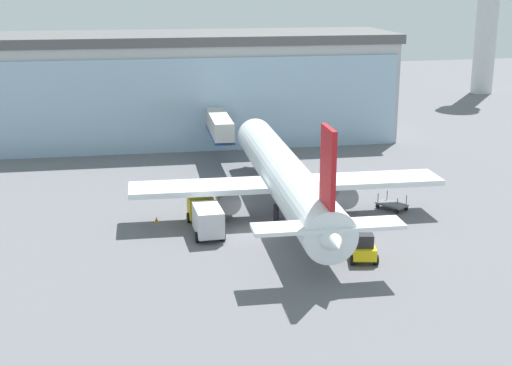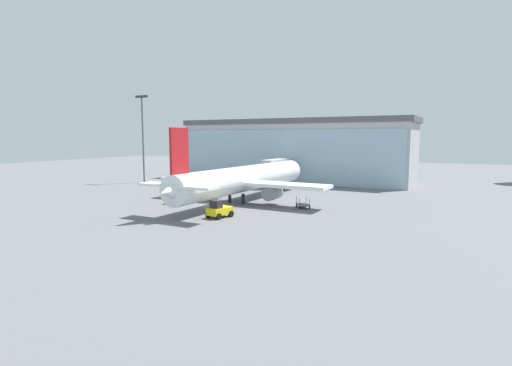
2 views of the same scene
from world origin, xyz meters
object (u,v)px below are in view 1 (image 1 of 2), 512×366
at_px(jet_bridge, 218,124).
at_px(pushback_tug, 363,248).
at_px(catering_truck, 206,216).
at_px(safety_cone_nose, 327,237).
at_px(baggage_cart, 392,204).
at_px(airplane, 285,177).
at_px(safety_cone_wingtip, 156,219).

xyz_separation_m(jet_bridge, pushback_tug, (5.20, -34.53, -3.33)).
distance_m(catering_truck, safety_cone_nose, 10.61).
height_order(jet_bridge, baggage_cart, jet_bridge).
distance_m(jet_bridge, airplane, 22.12).
bearing_deg(jet_bridge, airplane, -169.94).
relative_size(airplane, catering_truck, 5.24).
relative_size(airplane, safety_cone_wingtip, 69.65).
bearing_deg(safety_cone_wingtip, catering_truck, -41.43).
relative_size(baggage_cart, pushback_tug, 0.91).
distance_m(airplane, safety_cone_wingtip, 12.44).
height_order(airplane, catering_truck, airplane).
bearing_deg(pushback_tug, catering_truck, 63.67).
bearing_deg(baggage_cart, airplane, 52.71).
height_order(pushback_tug, safety_cone_nose, pushback_tug).
xyz_separation_m(jet_bridge, baggage_cart, (12.58, -23.28, -3.81)).
distance_m(catering_truck, baggage_cart, 18.46).
distance_m(airplane, pushback_tug, 13.14).
bearing_deg(catering_truck, safety_cone_nose, -113.58).
xyz_separation_m(safety_cone_nose, safety_cone_wingtip, (-13.61, 7.73, 0.00)).
xyz_separation_m(airplane, safety_cone_wingtip, (-12.00, 0.08, -3.29)).
relative_size(catering_truck, pushback_tug, 2.07).
relative_size(jet_bridge, airplane, 0.37).
bearing_deg(jet_bridge, baggage_cart, -147.56).
bearing_deg(safety_cone_wingtip, pushback_tug, -40.32).
height_order(airplane, baggage_cart, airplane).
height_order(baggage_cart, pushback_tug, pushback_tug).
relative_size(pushback_tug, safety_cone_wingtip, 6.42).
distance_m(airplane, safety_cone_nose, 8.48).
bearing_deg(pushback_tug, safety_cone_wingtip, 63.26).
relative_size(airplane, pushback_tug, 10.84).
bearing_deg(jet_bridge, pushback_tug, -167.39).
bearing_deg(baggage_cart, catering_truck, 66.47).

